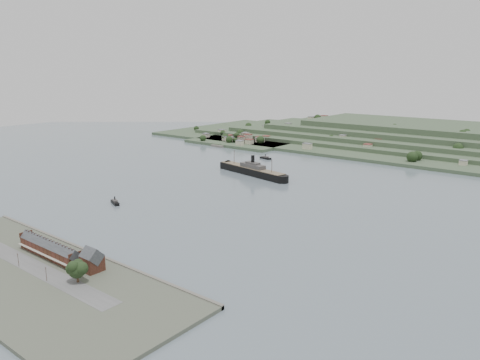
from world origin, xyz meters
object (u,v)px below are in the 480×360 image
Objects in this scene: terrace_row at (50,249)px; tugboat at (115,202)px; gabled_building at (92,260)px; fig_tree at (76,269)px; steamship at (250,170)px.

terrace_row reaches higher than tugboat.
gabled_building is 0.93× the size of tugboat.
terrace_row is 118.05m from tugboat.
terrace_row is at bearing 167.63° from fig_tree.
tugboat is at bearing 138.55° from gabled_building.
fig_tree is at bearing -64.29° from gabled_building.
steamship is 283.67m from fig_tree.
gabled_building reaches higher than terrace_row.
tugboat is (-67.48, 96.73, -5.23)m from terrace_row.
gabled_building is 268.55m from steamship.
steamship is at bearing 108.66° from gabled_building.
fig_tree is (44.09, -9.67, 2.94)m from terrace_row.
gabled_building reaches higher than tugboat.
fig_tree is (111.57, -106.40, 8.17)m from tugboat.
fig_tree is at bearing -70.96° from steamship.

